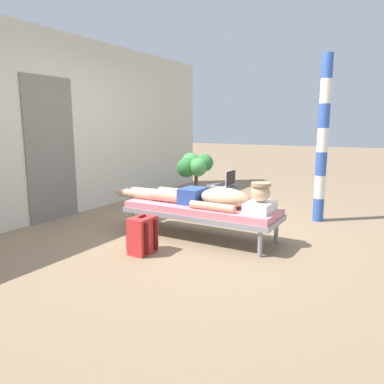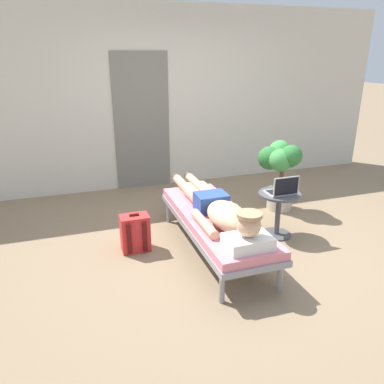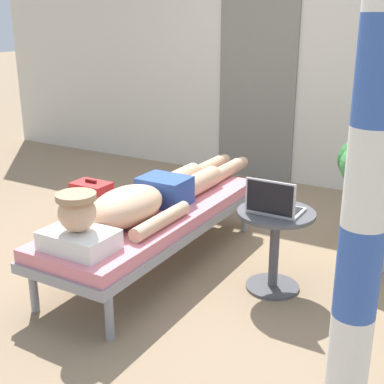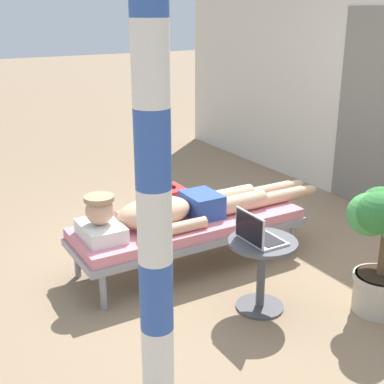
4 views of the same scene
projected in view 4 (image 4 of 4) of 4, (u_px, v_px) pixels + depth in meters
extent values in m
plane|color=#8C7256|center=(216.00, 273.00, 4.25)|extent=(40.00, 40.00, 0.00)
cube|color=slate|center=(370.00, 111.00, 5.37)|extent=(0.84, 0.03, 2.04)
cylinder|color=gray|center=(253.00, 218.00, 4.97)|extent=(0.05, 0.05, 0.28)
cylinder|color=gray|center=(292.00, 240.00, 4.52)|extent=(0.05, 0.05, 0.28)
cylinder|color=gray|center=(77.00, 260.00, 4.15)|extent=(0.05, 0.05, 0.28)
cylinder|color=gray|center=(103.00, 292.00, 3.69)|extent=(0.05, 0.05, 0.28)
cube|color=gray|center=(189.00, 231.00, 4.27)|extent=(0.66, 1.92, 0.06)
cube|color=pink|center=(189.00, 223.00, 4.25)|extent=(0.63, 1.88, 0.08)
cube|color=white|center=(101.00, 231.00, 3.86)|extent=(0.40, 0.28, 0.11)
sphere|color=#D8A884|center=(100.00, 211.00, 3.81)|extent=(0.21, 0.21, 0.21)
cylinder|color=tan|center=(99.00, 198.00, 3.78)|extent=(0.22, 0.22, 0.03)
ellipsoid|color=#D8A884|center=(154.00, 212.00, 4.05)|extent=(0.35, 0.60, 0.23)
cylinder|color=#D8A884|center=(148.00, 210.00, 4.28)|extent=(0.09, 0.55, 0.09)
cylinder|color=#D8A884|center=(174.00, 229.00, 3.92)|extent=(0.09, 0.55, 0.09)
cube|color=#2D4C9E|center=(202.00, 204.00, 4.26)|extent=(0.33, 0.26, 0.19)
cylinder|color=#D8A884|center=(231.00, 196.00, 4.50)|extent=(0.15, 0.42, 0.15)
cylinder|color=#D8A884|center=(270.00, 190.00, 4.71)|extent=(0.11, 0.44, 0.11)
ellipsoid|color=#D8A884|center=(295.00, 186.00, 4.85)|extent=(0.09, 0.20, 0.10)
cylinder|color=#D8A884|center=(242.00, 202.00, 4.36)|extent=(0.15, 0.42, 0.15)
cylinder|color=#D8A884|center=(282.00, 196.00, 4.58)|extent=(0.11, 0.44, 0.11)
ellipsoid|color=#D8A884|center=(307.00, 191.00, 4.72)|extent=(0.09, 0.20, 0.10)
cylinder|color=#4C4C51|center=(260.00, 306.00, 3.75)|extent=(0.34, 0.34, 0.02)
cylinder|color=#4C4C51|center=(261.00, 275.00, 3.67)|extent=(0.06, 0.06, 0.48)
cylinder|color=#4C4C51|center=(263.00, 242.00, 3.59)|extent=(0.48, 0.48, 0.02)
cube|color=silver|center=(263.00, 240.00, 3.58)|extent=(0.31, 0.22, 0.02)
cube|color=black|center=(264.00, 238.00, 3.58)|extent=(0.27, 0.15, 0.00)
cube|color=silver|center=(250.00, 228.00, 3.49)|extent=(0.31, 0.01, 0.21)
cube|color=black|center=(249.00, 228.00, 3.48)|extent=(0.29, 0.00, 0.19)
cube|color=red|center=(173.00, 207.00, 5.10)|extent=(0.30, 0.20, 0.40)
cube|color=red|center=(183.00, 211.00, 5.18)|extent=(0.23, 0.04, 0.18)
cube|color=#531212|center=(158.00, 206.00, 5.11)|extent=(0.04, 0.02, 0.34)
cube|color=#531212|center=(166.00, 211.00, 4.98)|extent=(0.04, 0.02, 0.34)
cube|color=#531212|center=(172.00, 186.00, 5.03)|extent=(0.10, 0.02, 0.02)
cylinder|color=#BFB29E|center=(378.00, 293.00, 3.68)|extent=(0.34, 0.34, 0.28)
cylinder|color=#BFB29E|center=(380.00, 278.00, 3.64)|extent=(0.37, 0.37, 0.04)
cylinder|color=#332319|center=(380.00, 274.00, 3.63)|extent=(0.31, 0.31, 0.01)
cylinder|color=brown|center=(384.00, 249.00, 3.56)|extent=(0.06, 0.06, 0.40)
sphere|color=#2D7233|center=(380.00, 209.00, 3.65)|extent=(0.31, 0.31, 0.31)
sphere|color=#429347|center=(369.00, 214.00, 3.52)|extent=(0.29, 0.29, 0.29)
sphere|color=#2D7233|center=(378.00, 213.00, 3.38)|extent=(0.28, 0.28, 0.28)
cylinder|color=white|center=(158.00, 358.00, 2.43)|extent=(0.15, 0.15, 0.33)
cylinder|color=#3359B2|center=(156.00, 295.00, 2.32)|extent=(0.15, 0.15, 0.33)
cylinder|color=white|center=(155.00, 226.00, 2.21)|extent=(0.15, 0.15, 0.33)
cylinder|color=#3359B2|center=(153.00, 149.00, 2.09)|extent=(0.15, 0.15, 0.33)
cylinder|color=white|center=(150.00, 64.00, 1.98)|extent=(0.15, 0.15, 0.33)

